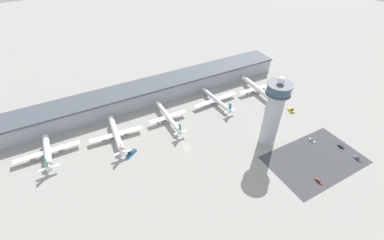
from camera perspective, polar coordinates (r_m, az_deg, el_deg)
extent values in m
plane|color=#9E9B93|center=(180.02, -1.13, -6.31)|extent=(1000.00, 1000.00, 0.00)
cube|color=#A3A8B2|center=(227.09, -9.37, 6.05)|extent=(252.59, 22.00, 13.33)
cube|color=#4C515B|center=(223.21, -9.57, 7.66)|extent=(252.59, 25.00, 1.60)
cylinder|color=#ADB2BC|center=(179.77, 17.28, 0.16)|extent=(11.10, 11.10, 40.72)
cylinder|color=#565B66|center=(168.25, 18.60, 5.70)|extent=(16.06, 16.06, 0.80)
cylinder|color=#334C60|center=(166.73, 18.81, 6.56)|extent=(14.78, 14.78, 5.19)
cylinder|color=#565B66|center=(165.21, 19.03, 7.46)|extent=(16.06, 16.06, 1.00)
sphere|color=white|center=(163.86, 19.23, 8.30)|extent=(4.65, 4.65, 4.65)
cube|color=#424247|center=(191.04, 25.65, -7.96)|extent=(64.00, 40.00, 0.01)
cylinder|color=silver|center=(197.03, -29.48, -6.10)|extent=(4.45, 24.80, 4.25)
cone|color=silver|center=(208.20, -29.75, -3.59)|extent=(4.28, 3.86, 4.25)
cone|color=silver|center=(185.82, -29.17, -9.03)|extent=(3.87, 5.13, 3.83)
cube|color=silver|center=(197.88, -29.43, -6.16)|extent=(41.75, 4.74, 0.44)
cylinder|color=#A8A8B2|center=(200.92, -31.72, -6.93)|extent=(2.38, 4.70, 2.34)
cylinder|color=#A8A8B2|center=(198.36, -26.92, -5.53)|extent=(2.38, 4.70, 2.34)
cube|color=#14704C|center=(181.45, -29.68, -8.06)|extent=(0.32, 2.80, 6.80)
cube|color=silver|center=(184.50, -29.18, -9.24)|extent=(11.92, 2.10, 0.24)
cylinder|color=black|center=(207.69, -29.42, -4.77)|extent=(0.28, 0.28, 2.21)
cylinder|color=black|center=(198.42, -28.37, -6.58)|extent=(0.28, 0.28, 2.21)
cylinder|color=black|center=(199.29, -30.01, -7.06)|extent=(0.28, 0.28, 2.21)
cylinder|color=white|center=(192.49, -16.50, -3.02)|extent=(6.38, 33.39, 4.15)
cone|color=white|center=(207.00, -17.50, 0.10)|extent=(4.39, 4.01, 4.15)
cone|color=white|center=(178.27, -15.29, -6.77)|extent=(4.06, 5.22, 3.74)
cube|color=white|center=(193.47, -16.50, -3.06)|extent=(37.76, 6.92, 0.44)
cylinder|color=#A8A8B2|center=(194.90, -18.73, -3.76)|extent=(2.59, 4.71, 2.28)
cylinder|color=#A8A8B2|center=(195.49, -14.26, -2.55)|extent=(2.59, 4.71, 2.28)
cube|color=red|center=(173.85, -15.52, -5.74)|extent=(0.49, 2.81, 6.64)
cube|color=white|center=(176.97, -15.22, -6.97)|extent=(11.73, 2.78, 0.24)
cylinder|color=black|center=(206.43, -17.18, -1.06)|extent=(0.28, 0.28, 2.06)
cylinder|color=black|center=(194.52, -15.50, -3.51)|extent=(0.28, 0.28, 2.06)
cylinder|color=black|center=(194.30, -17.16, -3.96)|extent=(0.28, 0.28, 2.06)
cylinder|color=white|center=(200.54, -5.32, 0.74)|extent=(3.71, 35.93, 3.51)
cone|color=white|center=(215.27, -7.48, 3.54)|extent=(3.53, 3.18, 3.51)
cone|color=white|center=(186.33, -2.76, -2.59)|extent=(3.18, 4.23, 3.16)
cube|color=white|center=(201.44, -5.39, 0.71)|extent=(30.49, 4.57, 0.44)
cylinder|color=#A8A8B2|center=(201.05, -7.15, 0.09)|extent=(1.95, 3.87, 1.93)
cylinder|color=#A8A8B2|center=(204.78, -3.86, 1.16)|extent=(1.95, 3.87, 1.93)
cube|color=#14704C|center=(182.77, -2.69, -1.67)|extent=(0.32, 2.80, 5.62)
cube|color=white|center=(185.25, -2.59, -2.73)|extent=(9.84, 2.05, 0.24)
cylinder|color=black|center=(214.94, -7.12, 2.49)|extent=(0.28, 0.28, 2.72)
cylinder|color=black|center=(203.13, -4.63, 0.24)|extent=(0.28, 0.28, 2.72)
cylinder|color=black|center=(201.70, -5.89, -0.18)|extent=(0.28, 0.28, 2.72)
cylinder|color=silver|center=(220.64, 5.33, 4.55)|extent=(5.06, 32.47, 3.46)
cone|color=silver|center=(232.67, 2.79, 6.66)|extent=(3.61, 3.28, 3.46)
cone|color=silver|center=(209.11, 8.22, 2.12)|extent=(3.31, 4.30, 3.11)
cube|color=silver|center=(221.40, 5.23, 4.50)|extent=(41.73, 6.46, 0.44)
cylinder|color=#A8A8B2|center=(218.40, 3.19, 3.75)|extent=(2.09, 3.89, 1.90)
cylinder|color=#A8A8B2|center=(227.15, 6.87, 5.03)|extent=(2.09, 3.89, 1.90)
cube|color=#197FB2|center=(205.98, 8.47, 3.01)|extent=(0.44, 2.81, 5.53)
cube|color=silver|center=(208.16, 8.44, 2.03)|extent=(9.77, 2.48, 0.24)
cylinder|color=black|center=(232.30, 3.15, 5.75)|extent=(0.28, 0.28, 2.29)
cylinder|color=black|center=(223.39, 5.82, 4.10)|extent=(0.28, 0.28, 2.29)
cylinder|color=black|center=(220.95, 4.80, 3.74)|extent=(0.28, 0.28, 2.29)
cylinder|color=white|center=(241.30, 14.27, 6.88)|extent=(5.89, 34.30, 4.38)
cone|color=white|center=(253.85, 11.68, 8.98)|extent=(4.55, 4.13, 4.38)
cone|color=white|center=(229.26, 17.20, 4.46)|extent=(4.17, 5.42, 3.94)
cube|color=white|center=(242.13, 14.14, 6.81)|extent=(34.54, 5.92, 0.44)
cylinder|color=#A8A8B2|center=(239.37, 12.57, 6.30)|extent=(2.62, 4.92, 2.41)
cylinder|color=#A8A8B2|center=(247.66, 15.28, 7.00)|extent=(2.62, 4.92, 2.41)
cube|color=navy|center=(225.65, 17.64, 5.51)|extent=(0.42, 2.81, 7.00)
cube|color=white|center=(228.18, 17.45, 4.36)|extent=(12.33, 2.54, 0.24)
cylinder|color=black|center=(253.40, 11.99, 7.98)|extent=(0.28, 0.28, 2.49)
cylinder|color=black|center=(244.77, 14.73, 6.33)|extent=(0.28, 0.28, 2.49)
cylinder|color=black|center=(241.24, 13.58, 6.03)|extent=(0.28, 0.28, 2.49)
cube|color=black|center=(180.82, -13.29, -7.38)|extent=(7.05, 5.46, 0.12)
cube|color=#195699|center=(180.26, -13.33, -7.20)|extent=(8.22, 6.20, 1.72)
cube|color=#232D38|center=(178.80, -13.58, -7.00)|extent=(3.18, 3.07, 1.41)
cube|color=black|center=(228.31, 21.15, 1.88)|extent=(3.09, 5.55, 0.12)
cube|color=gold|center=(227.92, 21.19, 2.02)|extent=(3.32, 6.56, 1.54)
cube|color=#232D38|center=(226.78, 21.36, 2.21)|extent=(2.43, 2.16, 1.26)
cube|color=black|center=(208.97, 30.15, -5.18)|extent=(1.83, 3.56, 0.12)
cube|color=black|center=(208.77, 30.18, -5.11)|extent=(1.91, 4.24, 0.78)
cube|color=#232D38|center=(208.37, 30.22, -4.95)|extent=(1.67, 2.34, 0.64)
cube|color=black|center=(178.78, 26.32, -12.11)|extent=(1.80, 3.92, 0.12)
cube|color=red|center=(178.54, 26.35, -12.05)|extent=(1.88, 4.67, 0.78)
cube|color=#232D38|center=(178.07, 26.39, -11.87)|extent=(1.64, 2.57, 0.64)
cube|color=black|center=(204.64, 25.14, -4.21)|extent=(1.89, 3.83, 0.12)
cube|color=silver|center=(204.44, 25.16, -4.14)|extent=(1.98, 4.55, 0.75)
cube|color=#232D38|center=(204.06, 25.19, -3.98)|extent=(1.70, 2.52, 0.62)
cube|color=black|center=(205.19, 32.84, -7.29)|extent=(1.83, 3.96, 0.12)
cube|color=slate|center=(204.97, 32.87, -7.21)|extent=(1.91, 4.71, 0.84)
cube|color=#232D38|center=(204.47, 32.97, -7.08)|extent=(1.67, 2.59, 0.69)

